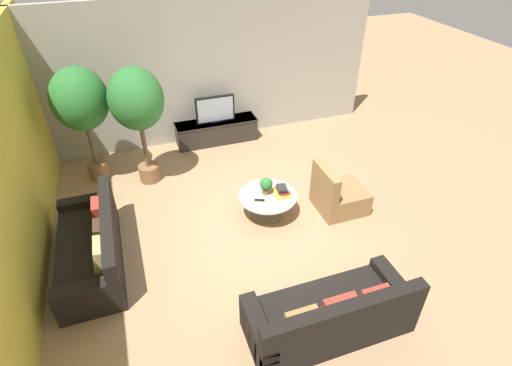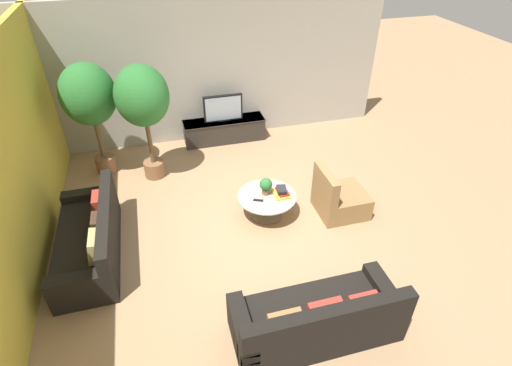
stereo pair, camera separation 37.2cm
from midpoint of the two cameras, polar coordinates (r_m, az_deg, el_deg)
The scene contains 14 objects.
ground_plane at distance 6.68m, azimuth 1.41°, elevation -5.95°, with size 24.00×24.00×0.00m, color #9E7A56.
back_wall_stone at distance 8.69m, azimuth -4.77°, elevation 15.72°, with size 7.40×0.12×3.00m, color #A39E93.
side_wall_left at distance 6.05m, azimuth -30.12°, elevation 1.35°, with size 0.12×7.40×3.00m, color gold.
media_console at distance 8.92m, azimuth -3.37°, elevation 7.58°, with size 1.79×0.50×0.49m.
television at distance 8.69m, azimuth -3.48°, elevation 10.60°, with size 0.84×0.13×0.57m.
coffee_table at distance 6.70m, azimuth 3.14°, elevation -2.70°, with size 0.99×0.99×0.41m.
couch_by_wall at distance 6.39m, azimuth -20.98°, elevation -7.71°, with size 0.84×2.07×0.84m.
couch_near_entry at distance 5.16m, azimuth 10.88°, elevation -18.69°, with size 2.03×0.84×0.84m.
armchair_wicker at distance 6.95m, azimuth 13.23°, elevation -2.27°, with size 0.80×0.76×0.86m.
potted_palm_tall at distance 7.71m, azimuth -21.50°, elevation 11.24°, with size 0.97×0.97×2.18m.
potted_palm_corner at distance 7.28m, azimuth -14.48°, elevation 11.41°, with size 0.94×0.94×2.21m.
potted_plant_tabletop at distance 6.58m, azimuth 3.04°, elevation -0.37°, with size 0.21×0.21×0.29m.
book_stack at distance 6.65m, azimuth 5.28°, elevation -1.27°, with size 0.25×0.32×0.14m.
remote_black at distance 6.51m, azimuth 1.96°, elevation -2.51°, with size 0.04×0.16×0.02m, color black.
Camera 2 is at (-1.30, -4.84, 4.42)m, focal length 28.00 mm.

